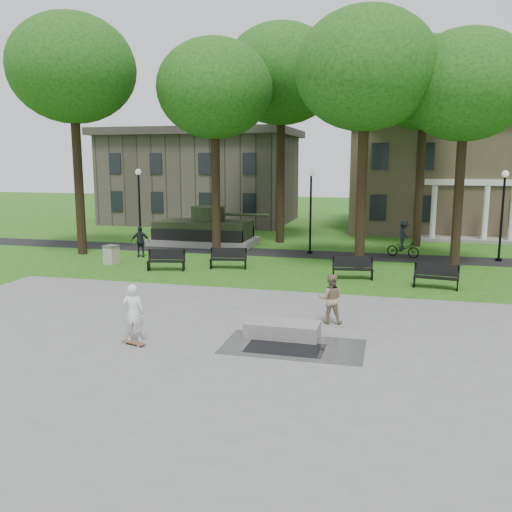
{
  "coord_description": "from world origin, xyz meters",
  "views": [
    {
      "loc": [
        4.95,
        -17.97,
        5.25
      ],
      "look_at": [
        -0.34,
        3.06,
        1.4
      ],
      "focal_mm": 38.0,
      "sensor_mm": 36.0,
      "label": 1
    }
  ],
  "objects_px": {
    "skateboarder": "(133,313)",
    "friend_watching": "(331,299)",
    "park_bench_0": "(167,260)",
    "trash_bin": "(111,254)",
    "concrete_block": "(283,329)",
    "cyclist": "(403,242)"
  },
  "relations": [
    {
      "from": "concrete_block",
      "to": "cyclist",
      "type": "relative_size",
      "value": 1.1
    },
    {
      "from": "concrete_block",
      "to": "cyclist",
      "type": "xyz_separation_m",
      "value": [
        3.71,
        15.04,
        0.58
      ]
    },
    {
      "from": "skateboarder",
      "to": "trash_bin",
      "type": "relative_size",
      "value": 1.81
    },
    {
      "from": "skateboarder",
      "to": "park_bench_0",
      "type": "height_order",
      "value": "skateboarder"
    },
    {
      "from": "friend_watching",
      "to": "cyclist",
      "type": "distance_m",
      "value": 13.54
    },
    {
      "from": "trash_bin",
      "to": "concrete_block",
      "type": "bearing_deg",
      "value": -40.79
    },
    {
      "from": "skateboarder",
      "to": "park_bench_0",
      "type": "xyz_separation_m",
      "value": [
        -3.31,
        10.05,
        -0.36
      ]
    },
    {
      "from": "concrete_block",
      "to": "park_bench_0",
      "type": "height_order",
      "value": "park_bench_0"
    },
    {
      "from": "cyclist",
      "to": "trash_bin",
      "type": "xyz_separation_m",
      "value": [
        -14.52,
        -5.71,
        -0.34
      ]
    },
    {
      "from": "friend_watching",
      "to": "concrete_block",
      "type": "bearing_deg",
      "value": 48.42
    },
    {
      "from": "trash_bin",
      "to": "friend_watching",
      "type": "bearing_deg",
      "value": -32.25
    },
    {
      "from": "concrete_block",
      "to": "friend_watching",
      "type": "xyz_separation_m",
      "value": [
        1.23,
        1.73,
        0.59
      ]
    },
    {
      "from": "friend_watching",
      "to": "park_bench_0",
      "type": "bearing_deg",
      "value": -44.4
    },
    {
      "from": "friend_watching",
      "to": "cyclist",
      "type": "height_order",
      "value": "cyclist"
    },
    {
      "from": "concrete_block",
      "to": "cyclist",
      "type": "distance_m",
      "value": 15.5
    },
    {
      "from": "skateboarder",
      "to": "cyclist",
      "type": "height_order",
      "value": "cyclist"
    },
    {
      "from": "cyclist",
      "to": "friend_watching",
      "type": "bearing_deg",
      "value": -171.23
    },
    {
      "from": "cyclist",
      "to": "trash_bin",
      "type": "height_order",
      "value": "cyclist"
    },
    {
      "from": "concrete_block",
      "to": "friend_watching",
      "type": "height_order",
      "value": "friend_watching"
    },
    {
      "from": "friend_watching",
      "to": "trash_bin",
      "type": "relative_size",
      "value": 1.69
    },
    {
      "from": "concrete_block",
      "to": "park_bench_0",
      "type": "distance_m",
      "value": 11.28
    },
    {
      "from": "skateboarder",
      "to": "friend_watching",
      "type": "bearing_deg",
      "value": -160.45
    }
  ]
}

